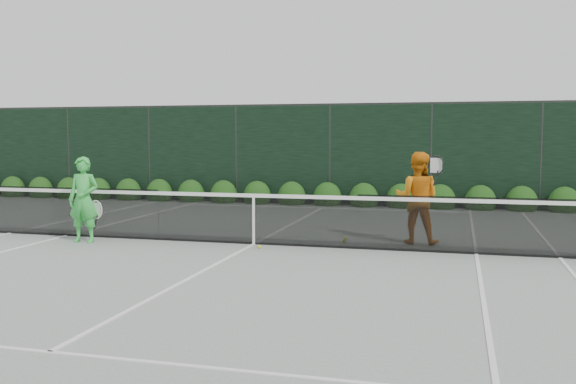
# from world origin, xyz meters

# --- Properties ---
(ground) EXTENTS (80.00, 80.00, 0.00)m
(ground) POSITION_xyz_m (0.00, 0.00, 0.00)
(ground) COLOR gray
(ground) RESTS_ON ground
(tennis_net) EXTENTS (12.90, 0.10, 1.07)m
(tennis_net) POSITION_xyz_m (-0.02, 0.00, 0.53)
(tennis_net) COLOR black
(tennis_net) RESTS_ON ground
(player_woman) EXTENTS (0.67, 0.44, 1.68)m
(player_woman) POSITION_xyz_m (-3.29, -0.60, 0.84)
(player_woman) COLOR green
(player_woman) RESTS_ON ground
(player_man) EXTENTS (0.96, 0.75, 1.78)m
(player_man) POSITION_xyz_m (3.02, 0.93, 0.89)
(player_man) COLOR orange
(player_man) RESTS_ON ground
(court_lines) EXTENTS (11.03, 23.83, 0.01)m
(court_lines) POSITION_xyz_m (0.00, 0.00, 0.01)
(court_lines) COLOR white
(court_lines) RESTS_ON ground
(windscreen_fence) EXTENTS (32.00, 21.07, 3.06)m
(windscreen_fence) POSITION_xyz_m (0.00, -2.71, 1.51)
(windscreen_fence) COLOR black
(windscreen_fence) RESTS_ON ground
(hedge_row) EXTENTS (31.66, 0.65, 0.94)m
(hedge_row) POSITION_xyz_m (-0.00, 7.15, 0.23)
(hedge_row) COLOR #11350E
(hedge_row) RESTS_ON ground
(tennis_balls) EXTENTS (2.70, 1.61, 0.07)m
(tennis_balls) POSITION_xyz_m (1.59, 0.59, 0.03)
(tennis_balls) COLOR #C7D930
(tennis_balls) RESTS_ON ground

